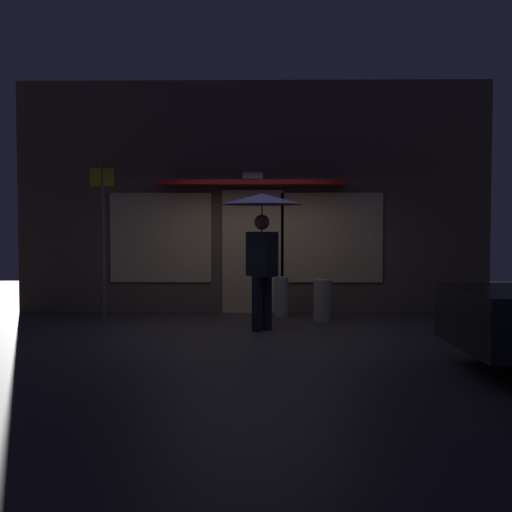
{
  "coord_description": "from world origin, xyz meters",
  "views": [
    {
      "loc": [
        0.24,
        -9.26,
        1.53
      ],
      "look_at": [
        0.09,
        0.19,
        1.11
      ],
      "focal_mm": 44.9,
      "sensor_mm": 36.0,
      "label": 1
    }
  ],
  "objects_px": {
    "sidewalk_bollard": "(282,297)",
    "sidewalk_bollard_2": "(322,300)",
    "person_with_umbrella": "(262,222)",
    "street_sign_post": "(103,231)"
  },
  "relations": [
    {
      "from": "person_with_umbrella",
      "to": "sidewalk_bollard_2",
      "type": "bearing_deg",
      "value": -85.72
    },
    {
      "from": "street_sign_post",
      "to": "sidewalk_bollard",
      "type": "height_order",
      "value": "street_sign_post"
    },
    {
      "from": "sidewalk_bollard_2",
      "to": "person_with_umbrella",
      "type": "bearing_deg",
      "value": -134.26
    },
    {
      "from": "street_sign_post",
      "to": "sidewalk_bollard",
      "type": "distance_m",
      "value": 3.23
    },
    {
      "from": "sidewalk_bollard",
      "to": "street_sign_post",
      "type": "bearing_deg",
      "value": -175.84
    },
    {
      "from": "street_sign_post",
      "to": "sidewalk_bollard_2",
      "type": "xyz_separation_m",
      "value": [
        3.68,
        -0.27,
        -1.14
      ]
    },
    {
      "from": "sidewalk_bollard",
      "to": "sidewalk_bollard_2",
      "type": "bearing_deg",
      "value": -36.53
    },
    {
      "from": "sidewalk_bollard",
      "to": "sidewalk_bollard_2",
      "type": "xyz_separation_m",
      "value": [
        0.66,
        -0.49,
        -0.0
      ]
    },
    {
      "from": "sidewalk_bollard",
      "to": "person_with_umbrella",
      "type": "bearing_deg",
      "value": -102.34
    },
    {
      "from": "person_with_umbrella",
      "to": "sidewalk_bollard",
      "type": "height_order",
      "value": "person_with_umbrella"
    }
  ]
}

